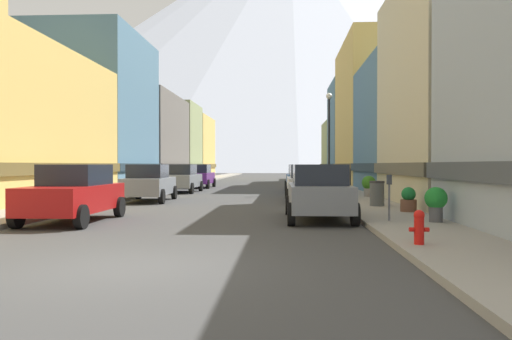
% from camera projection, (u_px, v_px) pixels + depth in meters
% --- Properties ---
extents(ground_plane, '(400.00, 400.00, 0.00)m').
position_uv_depth(ground_plane, '(127.00, 268.00, 8.84)').
color(ground_plane, '#3D3D3D').
extents(sidewalk_left, '(2.50, 100.00, 0.15)m').
position_uv_depth(sidewalk_left, '(180.00, 184.00, 44.13)').
color(sidewalk_left, gray).
rests_on(sidewalk_left, ground).
extents(sidewalk_right, '(2.50, 100.00, 0.15)m').
position_uv_depth(sidewalk_right, '(326.00, 185.00, 43.44)').
color(sidewalk_right, gray).
rests_on(sidewalk_right, ground).
extents(storefront_left_1, '(6.47, 12.39, 7.30)m').
position_uv_depth(storefront_left_1, '(15.00, 129.00, 25.35)').
color(storefront_left_1, '#D8B259').
rests_on(storefront_left_1, ground).
extents(storefront_left_2, '(7.90, 10.33, 11.00)m').
position_uv_depth(storefront_left_2, '(89.00, 115.00, 36.79)').
color(storefront_left_2, slate).
rests_on(storefront_left_2, ground).
extents(storefront_left_3, '(8.90, 12.86, 8.37)m').
position_uv_depth(storefront_left_3, '(132.00, 141.00, 48.95)').
color(storefront_left_3, '#66605B').
rests_on(storefront_left_3, ground).
extents(storefront_left_4, '(9.64, 8.48, 8.82)m').
position_uv_depth(storefront_left_4, '(157.00, 143.00, 60.09)').
color(storefront_left_4, '#8C9966').
rests_on(storefront_left_4, ground).
extents(storefront_left_5, '(9.90, 11.26, 8.28)m').
position_uv_depth(storefront_left_5, '(175.00, 148.00, 70.40)').
color(storefront_left_5, '#D8B259').
rests_on(storefront_left_5, ground).
extents(storefront_right_1, '(7.48, 9.45, 9.63)m').
position_uv_depth(storefront_right_1, '(484.00, 96.00, 21.60)').
color(storefront_right_1, beige).
rests_on(storefront_right_1, ground).
extents(storefront_right_2, '(7.54, 9.15, 7.94)m').
position_uv_depth(storefront_right_2, '(424.00, 131.00, 30.94)').
color(storefront_right_2, slate).
rests_on(storefront_right_2, ground).
extents(storefront_right_3, '(8.23, 12.67, 11.72)m').
position_uv_depth(storefront_right_3, '(392.00, 117.00, 41.92)').
color(storefront_right_3, '#D8B259').
rests_on(storefront_right_3, ground).
extents(storefront_right_4, '(7.28, 8.59, 10.19)m').
position_uv_depth(storefront_right_4, '(365.00, 134.00, 52.94)').
color(storefront_right_4, slate).
rests_on(storefront_right_4, ground).
extents(storefront_right_5, '(7.82, 8.77, 6.87)m').
position_uv_depth(storefront_right_5, '(355.00, 152.00, 61.74)').
color(storefront_right_5, '#8C9966').
rests_on(storefront_right_5, ground).
extents(car_left_0, '(2.07, 4.40, 1.78)m').
position_uv_depth(car_left_0, '(74.00, 193.00, 15.84)').
color(car_left_0, '#9E1111').
rests_on(car_left_0, ground).
extents(car_left_1, '(2.24, 4.48, 1.78)m').
position_uv_depth(car_left_1, '(149.00, 183.00, 24.65)').
color(car_left_1, slate).
rests_on(car_left_1, ground).
extents(car_left_2, '(2.10, 4.42, 1.78)m').
position_uv_depth(car_left_2, '(182.00, 178.00, 32.57)').
color(car_left_2, slate).
rests_on(car_left_2, ground).
extents(car_left_3, '(2.07, 4.40, 1.78)m').
position_uv_depth(car_left_3, '(199.00, 176.00, 39.09)').
color(car_left_3, '#591E72').
rests_on(car_left_3, ground).
extents(car_right_0, '(2.12, 4.43, 1.78)m').
position_uv_depth(car_right_0, '(319.00, 192.00, 16.38)').
color(car_right_0, slate).
rests_on(car_right_0, ground).
extents(car_right_1, '(2.13, 4.43, 1.78)m').
position_uv_depth(car_right_1, '(307.00, 183.00, 24.91)').
color(car_right_1, silver).
rests_on(car_right_1, ground).
extents(car_right_2, '(2.15, 4.44, 1.78)m').
position_uv_depth(car_right_2, '(301.00, 178.00, 32.93)').
color(car_right_2, '#19478C').
rests_on(car_right_2, ground).
extents(fire_hydrant_near, '(0.40, 0.22, 0.70)m').
position_uv_depth(fire_hydrant_near, '(419.00, 226.00, 10.45)').
color(fire_hydrant_near, red).
rests_on(fire_hydrant_near, sidewalk_right).
extents(parking_meter_near, '(0.14, 0.10, 1.33)m').
position_uv_depth(parking_meter_near, '(389.00, 191.00, 14.90)').
color(parking_meter_near, '#595960').
rests_on(parking_meter_near, sidewalk_right).
extents(trash_bin_right, '(0.59, 0.59, 0.98)m').
position_uv_depth(trash_bin_right, '(377.00, 193.00, 20.18)').
color(trash_bin_right, '#4C5156').
rests_on(trash_bin_right, sidewalk_right).
extents(potted_plant_0, '(0.71, 0.71, 1.05)m').
position_uv_depth(potted_plant_0, '(369.00, 185.00, 26.06)').
color(potted_plant_0, gray).
rests_on(potted_plant_0, sidewalk_right).
extents(potted_plant_1, '(0.63, 0.63, 0.99)m').
position_uv_depth(potted_plant_1, '(436.00, 201.00, 14.53)').
color(potted_plant_1, '#4C4C51').
rests_on(potted_plant_1, sidewalk_right).
extents(potted_plant_2, '(0.55, 0.55, 0.85)m').
position_uv_depth(potted_plant_2, '(408.00, 200.00, 17.74)').
color(potted_plant_2, brown).
rests_on(potted_plant_2, sidewalk_right).
extents(pedestrian_0, '(0.36, 0.36, 1.62)m').
position_uv_depth(pedestrian_0, '(348.00, 180.00, 28.65)').
color(pedestrian_0, brown).
rests_on(pedestrian_0, sidewalk_right).
extents(streetlamp_right, '(0.36, 0.36, 5.86)m').
position_uv_depth(streetlamp_right, '(329.00, 127.00, 30.33)').
color(streetlamp_right, black).
rests_on(streetlamp_right, sidewalk_right).
extents(mountain_backdrop, '(327.65, 327.65, 125.49)m').
position_uv_depth(mountain_backdrop, '(290.00, 48.00, 267.43)').
color(mountain_backdrop, silver).
rests_on(mountain_backdrop, ground).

